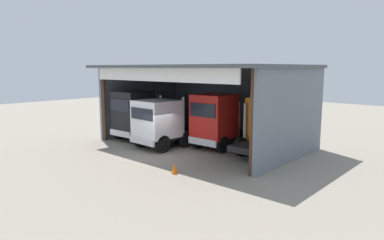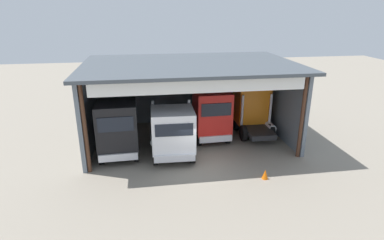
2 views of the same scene
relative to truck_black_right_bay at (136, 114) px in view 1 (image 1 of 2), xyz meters
The scene contains 9 objects.
ground_plane 5.54m from the truck_black_right_bay, 20.53° to the right, with size 80.00×80.00×0.00m, color gray.
workshop_shed 6.02m from the truck_black_right_bay, 31.73° to the left, with size 14.04×9.10×5.62m.
truck_black_right_bay is the anchor object (origin of this frame).
truck_white_center_bay 3.43m from the truck_black_right_bay, 10.95° to the right, with size 2.76×4.63×3.48m.
truck_red_yard_outside 6.57m from the truck_black_right_bay, 15.82° to the left, with size 2.62×4.63×3.70m.
truck_orange_center_right_bay 10.09m from the truck_black_right_bay, 15.90° to the left, with size 2.52×4.53×3.59m.
oil_drum 5.74m from the truck_black_right_bay, 94.30° to the left, with size 0.58×0.58×0.94m, color #197233.
tool_cart 9.26m from the truck_black_right_bay, 29.85° to the left, with size 0.90×0.60×1.00m, color red.
traffic_cone 9.30m from the truck_black_right_bay, 26.15° to the right, with size 0.36×0.36×0.56m, color orange.
Camera 1 is at (15.48, -14.24, 5.44)m, focal length 31.90 mm.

